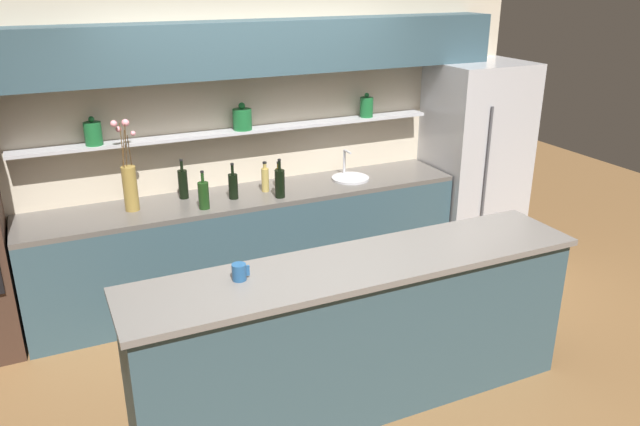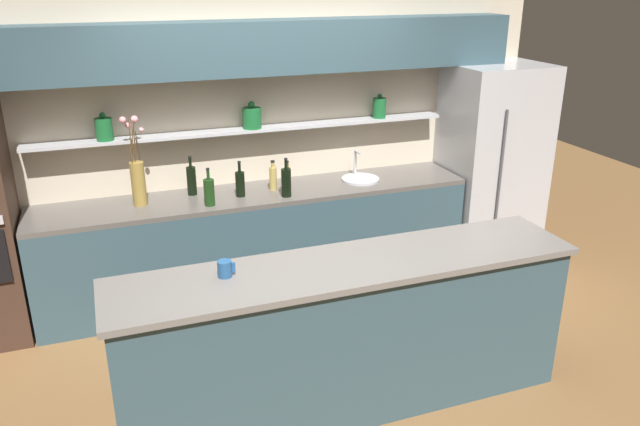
{
  "view_description": "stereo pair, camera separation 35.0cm",
  "coord_description": "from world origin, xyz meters",
  "px_view_note": "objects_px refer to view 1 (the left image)",
  "views": [
    {
      "loc": [
        -1.65,
        -3.46,
        2.65
      ],
      "look_at": [
        0.13,
        0.38,
        1.01
      ],
      "focal_mm": 35.0,
      "sensor_mm": 36.0,
      "label": 1
    },
    {
      "loc": [
        -1.32,
        -3.6,
        2.65
      ],
      "look_at": [
        0.13,
        0.38,
        1.01
      ],
      "focal_mm": 35.0,
      "sensor_mm": 36.0,
      "label": 2
    }
  ],
  "objects_px": {
    "bottle_oil_0": "(279,177)",
    "bottle_wine_2": "(204,195)",
    "coffee_mug": "(239,272)",
    "bottle_wine_1": "(183,184)",
    "refrigerator": "(474,161)",
    "flower_vase": "(129,182)",
    "bottle_spirit_5": "(265,179)",
    "bottle_wine_4": "(233,186)",
    "bottle_wine_3": "(280,183)",
    "sink_fixture": "(350,177)"
  },
  "relations": [
    {
      "from": "bottle_oil_0",
      "to": "bottle_wine_2",
      "type": "height_order",
      "value": "bottle_wine_2"
    },
    {
      "from": "coffee_mug",
      "to": "bottle_wine_2",
      "type": "bearing_deg",
      "value": 82.86
    },
    {
      "from": "bottle_wine_1",
      "to": "bottle_wine_2",
      "type": "height_order",
      "value": "bottle_wine_1"
    },
    {
      "from": "refrigerator",
      "to": "bottle_oil_0",
      "type": "height_order",
      "value": "refrigerator"
    },
    {
      "from": "flower_vase",
      "to": "coffee_mug",
      "type": "xyz_separation_m",
      "value": [
        0.33,
        -1.67,
        -0.08
      ]
    },
    {
      "from": "bottle_wine_2",
      "to": "coffee_mug",
      "type": "xyz_separation_m",
      "value": [
        -0.18,
        -1.47,
        0.04
      ]
    },
    {
      "from": "bottle_wine_2",
      "to": "coffee_mug",
      "type": "relative_size",
      "value": 3.01
    },
    {
      "from": "flower_vase",
      "to": "bottle_oil_0",
      "type": "bearing_deg",
      "value": 2.0
    },
    {
      "from": "refrigerator",
      "to": "bottle_spirit_5",
      "type": "distance_m",
      "value": 2.14
    },
    {
      "from": "refrigerator",
      "to": "bottle_wine_4",
      "type": "bearing_deg",
      "value": -179.85
    },
    {
      "from": "bottle_wine_3",
      "to": "refrigerator",
      "type": "bearing_deg",
      "value": 3.81
    },
    {
      "from": "bottle_wine_4",
      "to": "bottle_wine_2",
      "type": "bearing_deg",
      "value": -155.46
    },
    {
      "from": "bottle_oil_0",
      "to": "bottle_spirit_5",
      "type": "bearing_deg",
      "value": -157.53
    },
    {
      "from": "coffee_mug",
      "to": "bottle_wine_4",
      "type": "bearing_deg",
      "value": 73.82
    },
    {
      "from": "bottle_wine_1",
      "to": "refrigerator",
      "type": "bearing_deg",
      "value": -3.52
    },
    {
      "from": "bottle_wine_2",
      "to": "bottle_spirit_5",
      "type": "xyz_separation_m",
      "value": [
        0.58,
        0.19,
        -0.0
      ]
    },
    {
      "from": "refrigerator",
      "to": "bottle_wine_4",
      "type": "distance_m",
      "value": 2.44
    },
    {
      "from": "bottle_spirit_5",
      "to": "bottle_wine_3",
      "type": "bearing_deg",
      "value": -73.55
    },
    {
      "from": "bottle_spirit_5",
      "to": "coffee_mug",
      "type": "bearing_deg",
      "value": -114.68
    },
    {
      "from": "bottle_oil_0",
      "to": "refrigerator",
      "type": "bearing_deg",
      "value": -3.28
    },
    {
      "from": "bottle_wine_1",
      "to": "bottle_wine_2",
      "type": "bearing_deg",
      "value": -73.92
    },
    {
      "from": "bottle_oil_0",
      "to": "coffee_mug",
      "type": "distance_m",
      "value": 1.94
    },
    {
      "from": "bottle_spirit_5",
      "to": "flower_vase",
      "type": "bearing_deg",
      "value": 179.13
    },
    {
      "from": "bottle_oil_0",
      "to": "bottle_wine_4",
      "type": "distance_m",
      "value": 0.46
    },
    {
      "from": "bottle_wine_2",
      "to": "bottle_spirit_5",
      "type": "bearing_deg",
      "value": 18.08
    },
    {
      "from": "flower_vase",
      "to": "sink_fixture",
      "type": "relative_size",
      "value": 2.13
    },
    {
      "from": "flower_vase",
      "to": "bottle_wine_2",
      "type": "xyz_separation_m",
      "value": [
        0.52,
        -0.21,
        -0.11
      ]
    },
    {
      "from": "bottle_wine_2",
      "to": "bottle_spirit_5",
      "type": "height_order",
      "value": "bottle_wine_2"
    },
    {
      "from": "bottle_oil_0",
      "to": "bottle_wine_4",
      "type": "bearing_deg",
      "value": -164.73
    },
    {
      "from": "refrigerator",
      "to": "sink_fixture",
      "type": "distance_m",
      "value": 1.34
    },
    {
      "from": "bottle_wine_3",
      "to": "bottle_wine_4",
      "type": "distance_m",
      "value": 0.38
    },
    {
      "from": "bottle_oil_0",
      "to": "bottle_wine_4",
      "type": "relative_size",
      "value": 0.75
    },
    {
      "from": "bottle_wine_1",
      "to": "bottle_spirit_5",
      "type": "relative_size",
      "value": 1.28
    },
    {
      "from": "bottle_wine_4",
      "to": "coffee_mug",
      "type": "bearing_deg",
      "value": -106.18
    },
    {
      "from": "bottle_wine_1",
      "to": "bottle_wine_4",
      "type": "relative_size",
      "value": 1.1
    },
    {
      "from": "bottle_wine_1",
      "to": "bottle_wine_4",
      "type": "height_order",
      "value": "bottle_wine_1"
    },
    {
      "from": "refrigerator",
      "to": "bottle_oil_0",
      "type": "distance_m",
      "value": 2.0
    },
    {
      "from": "flower_vase",
      "to": "bottle_wine_1",
      "type": "height_order",
      "value": "flower_vase"
    },
    {
      "from": "sink_fixture",
      "to": "coffee_mug",
      "type": "height_order",
      "value": "sink_fixture"
    },
    {
      "from": "refrigerator",
      "to": "bottle_wine_4",
      "type": "height_order",
      "value": "refrigerator"
    },
    {
      "from": "flower_vase",
      "to": "bottle_wine_4",
      "type": "bearing_deg",
      "value": -5.57
    },
    {
      "from": "sink_fixture",
      "to": "bottle_wine_2",
      "type": "bearing_deg",
      "value": -172.48
    },
    {
      "from": "refrigerator",
      "to": "bottle_wine_2",
      "type": "relative_size",
      "value": 6.11
    },
    {
      "from": "sink_fixture",
      "to": "bottle_wine_3",
      "type": "xyz_separation_m",
      "value": [
        -0.74,
        -0.19,
        0.1
      ]
    },
    {
      "from": "flower_vase",
      "to": "bottle_wine_3",
      "type": "height_order",
      "value": "flower_vase"
    },
    {
      "from": "bottle_wine_1",
      "to": "bottle_wine_2",
      "type": "xyz_separation_m",
      "value": [
        0.09,
        -0.31,
        -0.01
      ]
    },
    {
      "from": "bottle_wine_1",
      "to": "bottle_wine_2",
      "type": "distance_m",
      "value": 0.32
    },
    {
      "from": "flower_vase",
      "to": "bottle_wine_3",
      "type": "relative_size",
      "value": 2.19
    },
    {
      "from": "sink_fixture",
      "to": "bottle_spirit_5",
      "type": "relative_size",
      "value": 1.29
    },
    {
      "from": "flower_vase",
      "to": "bottle_oil_0",
      "type": "height_order",
      "value": "flower_vase"
    }
  ]
}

